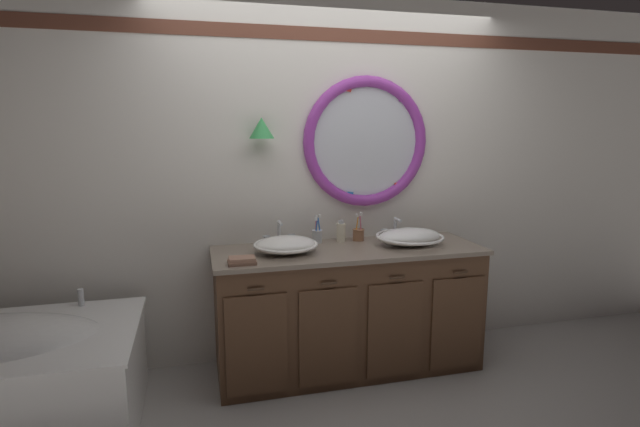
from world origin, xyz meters
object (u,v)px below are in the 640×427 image
object	(u,v)px
sink_basin_left	(286,245)
sink_basin_right	(410,237)
toothbrush_holder_left	(317,235)
soap_dispenser	(341,232)
toothbrush_holder_right	(358,234)
folded_hand_towel	(242,261)

from	to	relation	value
sink_basin_left	sink_basin_right	bearing A→B (deg)	-0.00
sink_basin_left	toothbrush_holder_left	distance (m)	0.36
sink_basin_left	sink_basin_right	distance (m)	0.88
sink_basin_left	soap_dispenser	world-z (taller)	soap_dispenser
sink_basin_left	toothbrush_holder_left	xyz separation A→B (m)	(0.27, 0.23, -0.00)
sink_basin_right	toothbrush_holder_right	distance (m)	0.38
toothbrush_holder_right	folded_hand_towel	size ratio (longest dim) A/B	1.22
sink_basin_right	soap_dispenser	distance (m)	0.49
soap_dispenser	folded_hand_towel	bearing A→B (deg)	-151.19
sink_basin_right	soap_dispenser	bearing A→B (deg)	151.66
sink_basin_left	soap_dispenser	bearing A→B (deg)	27.33
sink_basin_left	toothbrush_holder_right	size ratio (longest dim) A/B	2.05
soap_dispenser	sink_basin_left	bearing A→B (deg)	-152.67
toothbrush_holder_right	toothbrush_holder_left	bearing A→B (deg)	179.12
sink_basin_right	folded_hand_towel	world-z (taller)	sink_basin_right
soap_dispenser	folded_hand_towel	world-z (taller)	soap_dispenser
toothbrush_holder_right	folded_hand_towel	bearing A→B (deg)	-155.10
sink_basin_right	folded_hand_towel	distance (m)	1.20
toothbrush_holder_right	soap_dispenser	distance (m)	0.13
folded_hand_towel	soap_dispenser	bearing A→B (deg)	28.81
sink_basin_left	toothbrush_holder_left	size ratio (longest dim) A/B	2.07
sink_basin_left	toothbrush_holder_right	world-z (taller)	toothbrush_holder_right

